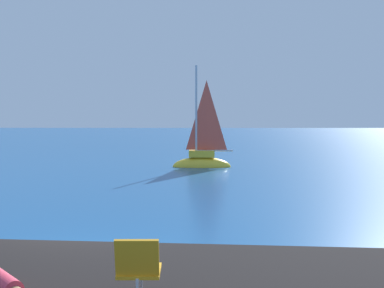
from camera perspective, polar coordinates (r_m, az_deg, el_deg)
name	(u,v)px	position (r m, az deg, el deg)	size (l,w,h in m)	color
ground_plane	(81,269)	(10.74, -12.34, -13.57)	(160.00, 160.00, 0.00)	navy
sailboat_near	(202,161)	(28.42, 1.13, -1.91)	(3.37, 1.15, 6.23)	yellow
person_sunbather	(4,284)	(6.65, -20.35, -14.58)	(1.25, 1.42, 0.25)	#DB384C
beach_chair	(138,266)	(5.86, -6.05, -13.53)	(0.49, 0.61, 0.80)	orange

